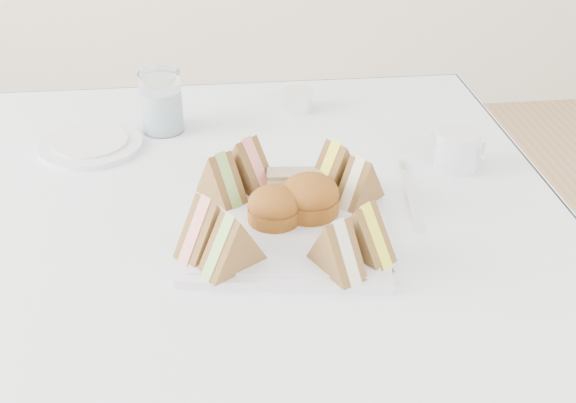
{
  "coord_description": "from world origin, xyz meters",
  "views": [
    {
      "loc": [
        -0.01,
        -0.93,
        1.32
      ],
      "look_at": [
        0.08,
        -0.06,
        0.8
      ],
      "focal_mm": 45.0,
      "sensor_mm": 36.0,
      "label": 1
    }
  ],
  "objects": [
    {
      "name": "tablecloth",
      "position": [
        0.0,
        0.0,
        0.74
      ],
      "size": [
        1.02,
        1.02,
        0.01
      ],
      "primitive_type": "cube",
      "color": "white",
      "rests_on": "table"
    },
    {
      "name": "water_glass",
      "position": [
        -0.11,
        0.3,
        0.8
      ],
      "size": [
        0.08,
        0.08,
        0.11
      ],
      "primitive_type": "cylinder",
      "rotation": [
        0.0,
        0.0,
        0.02
      ],
      "color": "white",
      "rests_on": "tablecloth"
    },
    {
      "name": "sandwich_bl_b",
      "position": [
        0.03,
        0.05,
        0.8
      ],
      "size": [
        0.1,
        0.1,
        0.08
      ],
      "primitive_type": null,
      "rotation": [
        0.0,
        0.0,
        2.29
      ],
      "color": "brown",
      "rests_on": "serving_plate"
    },
    {
      "name": "sandwich_fr_b",
      "position": [
        0.13,
        -0.18,
        0.8
      ],
      "size": [
        0.07,
        0.09,
        0.08
      ],
      "primitive_type": null,
      "rotation": [
        0.0,
        0.0,
        -1.08
      ],
      "color": "brown",
      "rests_on": "serving_plate"
    },
    {
      "name": "sandwich_fl_a",
      "position": [
        -0.03,
        -0.11,
        0.8
      ],
      "size": [
        0.1,
        0.09,
        0.08
      ],
      "primitive_type": null,
      "rotation": [
        0.0,
        0.0,
        0.68
      ],
      "color": "brown",
      "rests_on": "serving_plate"
    },
    {
      "name": "sandwich_fr_a",
      "position": [
        0.17,
        -0.15,
        0.8
      ],
      "size": [
        0.09,
        0.09,
        0.08
      ],
      "primitive_type": null,
      "rotation": [
        0.0,
        0.0,
        -0.91
      ],
      "color": "brown",
      "rests_on": "serving_plate"
    },
    {
      "name": "tea_strainer",
      "position": [
        0.14,
        0.36,
        0.76
      ],
      "size": [
        0.08,
        0.08,
        0.04
      ],
      "primitive_type": "cylinder",
      "rotation": [
        0.0,
        0.0,
        0.26
      ],
      "color": "white",
      "rests_on": "tablecloth"
    },
    {
      "name": "scone_right",
      "position": [
        0.11,
        -0.04,
        0.79
      ],
      "size": [
        0.1,
        0.1,
        0.06
      ],
      "primitive_type": "cylinder",
      "rotation": [
        0.0,
        0.0,
        0.23
      ],
      "color": "brown",
      "rests_on": "serving_plate"
    },
    {
      "name": "sandwich_fl_b",
      "position": [
        -0.0,
        -0.16,
        0.8
      ],
      "size": [
        0.1,
        0.08,
        0.08
      ],
      "primitive_type": null,
      "rotation": [
        0.0,
        0.0,
        0.6
      ],
      "color": "brown",
      "rests_on": "serving_plate"
    },
    {
      "name": "fork",
      "position": [
        0.28,
        -0.0,
        0.75
      ],
      "size": [
        0.03,
        0.19,
        0.0
      ],
      "primitive_type": "cube",
      "rotation": [
        0.0,
        0.0,
        -0.12
      ],
      "color": "white",
      "rests_on": "tablecloth"
    },
    {
      "name": "table",
      "position": [
        0.0,
        0.0,
        0.37
      ],
      "size": [
        0.9,
        0.9,
        0.74
      ],
      "primitive_type": "cube",
      "color": "brown",
      "rests_on": "floor"
    },
    {
      "name": "creamer_jug",
      "position": [
        0.38,
        0.1,
        0.78
      ],
      "size": [
        0.09,
        0.09,
        0.06
      ],
      "primitive_type": "cylinder",
      "rotation": [
        0.0,
        0.0,
        -0.39
      ],
      "color": "silver",
      "rests_on": "tablecloth"
    },
    {
      "name": "side_plate",
      "position": [
        -0.24,
        0.24,
        0.75
      ],
      "size": [
        0.22,
        0.22,
        0.01
      ],
      "primitive_type": "cylinder",
      "rotation": [
        0.0,
        0.0,
        0.24
      ],
      "color": "silver",
      "rests_on": "tablecloth"
    },
    {
      "name": "sandwich_bl_a",
      "position": [
        -0.01,
        0.02,
        0.8
      ],
      "size": [
        0.08,
        0.1,
        0.08
      ],
      "primitive_type": null,
      "rotation": [
        0.0,
        0.0,
        2.13
      ],
      "color": "brown",
      "rests_on": "serving_plate"
    },
    {
      "name": "sandwich_br_b",
      "position": [
        0.16,
        0.03,
        0.8
      ],
      "size": [
        0.1,
        0.09,
        0.08
      ],
      "primitive_type": null,
      "rotation": [
        0.0,
        0.0,
        -2.49
      ],
      "color": "brown",
      "rests_on": "serving_plate"
    },
    {
      "name": "pastry_slice",
      "position": [
        0.1,
        0.02,
        0.78
      ],
      "size": [
        0.08,
        0.04,
        0.04
      ],
      "primitive_type": "cube",
      "rotation": [
        0.0,
        0.0,
        -0.09
      ],
      "color": "beige",
      "rests_on": "serving_plate"
    },
    {
      "name": "sandwich_br_a",
      "position": [
        0.19,
        -0.01,
        0.8
      ],
      "size": [
        0.09,
        0.09,
        0.07
      ],
      "primitive_type": null,
      "rotation": [
        0.0,
        0.0,
        -2.39
      ],
      "color": "brown",
      "rests_on": "serving_plate"
    },
    {
      "name": "knife",
      "position": [
        0.19,
        -0.11,
        0.75
      ],
      "size": [
        0.03,
        0.21,
        0.0
      ],
      "primitive_type": "cube",
      "rotation": [
        0.0,
        0.0,
        0.08
      ],
      "color": "white",
      "rests_on": "tablecloth"
    },
    {
      "name": "scone_left",
      "position": [
        0.06,
        -0.06,
        0.78
      ],
      "size": [
        0.09,
        0.09,
        0.05
      ],
      "primitive_type": "cylinder",
      "rotation": [
        0.0,
        0.0,
        -0.18
      ],
      "color": "brown",
      "rests_on": "serving_plate"
    },
    {
      "name": "serving_plate",
      "position": [
        0.08,
        -0.06,
        0.75
      ],
      "size": [
        0.32,
        0.32,
        0.01
      ],
      "primitive_type": "cube",
      "rotation": [
        0.0,
        0.0,
        -0.15
      ],
      "color": "silver",
      "rests_on": "tablecloth"
    }
  ]
}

